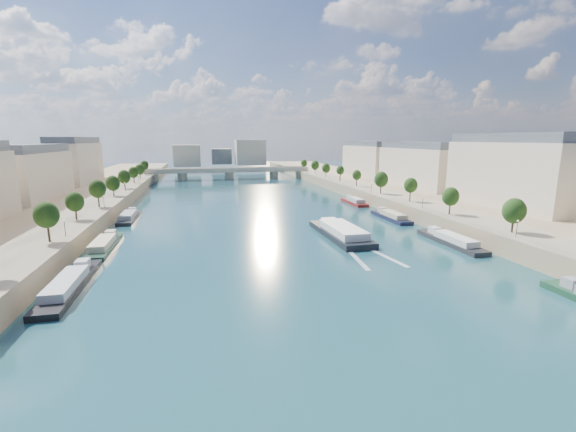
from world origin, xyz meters
TOP-DOWN VIEW (x-y plane):
  - ground at (0.00, 100.00)m, footprint 700.00×700.00m
  - quay_left at (-72.00, 100.00)m, footprint 44.00×520.00m
  - quay_right at (72.00, 100.00)m, footprint 44.00×520.00m
  - pave_left at (-57.00, 100.00)m, footprint 14.00×520.00m
  - pave_right at (57.00, 100.00)m, footprint 14.00×520.00m
  - trees_left at (-55.00, 102.00)m, footprint 4.80×268.80m
  - trees_right at (55.00, 110.00)m, footprint 4.80×268.80m
  - lamps_left at (-52.50, 90.00)m, footprint 0.36×200.36m
  - lamps_right at (52.50, 105.00)m, footprint 0.36×200.36m
  - buildings_right at (85.00, 112.00)m, footprint 16.00×226.00m
  - skyline at (3.19, 319.52)m, footprint 79.00×42.00m
  - bridge at (0.00, 244.33)m, footprint 112.00×12.00m
  - tour_barge at (19.01, 73.58)m, footprint 9.68×31.72m
  - wake at (19.01, 57.08)m, footprint 10.76×25.99m
  - moored_barges_left at (-45.50, 53.97)m, footprint 5.00×162.04m
  - moored_barges_right at (45.50, 73.20)m, footprint 5.00×130.23m

SIDE VIEW (x-z plane):
  - ground at x=0.00m, z-range 0.00..0.00m
  - wake at x=19.01m, z-range 0.00..0.04m
  - moored_barges_right at x=45.50m, z-range -0.96..2.64m
  - moored_barges_left at x=-45.50m, z-range -0.96..2.64m
  - tour_barge at x=19.01m, z-range -0.88..3.40m
  - quay_left at x=-72.00m, z-range 0.00..5.00m
  - quay_right at x=72.00m, z-range 0.00..5.00m
  - pave_left at x=-57.00m, z-range 5.00..5.10m
  - pave_right at x=57.00m, z-range 5.00..5.10m
  - bridge at x=0.00m, z-range 1.01..9.16m
  - lamps_left at x=-52.50m, z-range 5.64..9.92m
  - lamps_right at x=52.50m, z-range 5.64..9.92m
  - trees_left at x=-55.00m, z-range 6.35..14.61m
  - trees_right at x=55.00m, z-range 6.35..14.61m
  - skyline at x=3.19m, z-range 3.66..25.66m
  - buildings_right at x=85.00m, z-range 4.85..28.05m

